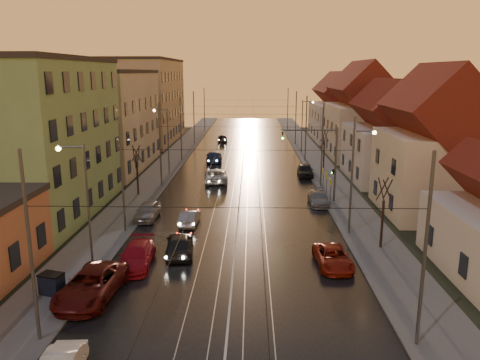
# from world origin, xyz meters

# --- Properties ---
(ground) EXTENTS (160.00, 160.00, 0.00)m
(ground) POSITION_xyz_m (0.00, 0.00, 0.00)
(ground) COLOR black
(ground) RESTS_ON ground
(road) EXTENTS (16.00, 120.00, 0.04)m
(road) POSITION_xyz_m (0.00, 40.00, 0.02)
(road) COLOR black
(road) RESTS_ON ground
(sidewalk_left) EXTENTS (4.00, 120.00, 0.15)m
(sidewalk_left) POSITION_xyz_m (-10.00, 40.00, 0.07)
(sidewalk_left) COLOR #4C4C4C
(sidewalk_left) RESTS_ON ground
(sidewalk_right) EXTENTS (4.00, 120.00, 0.15)m
(sidewalk_right) POSITION_xyz_m (10.00, 40.00, 0.07)
(sidewalk_right) COLOR #4C4C4C
(sidewalk_right) RESTS_ON ground
(tram_rail_0) EXTENTS (0.06, 120.00, 0.03)m
(tram_rail_0) POSITION_xyz_m (-2.20, 40.00, 0.06)
(tram_rail_0) COLOR gray
(tram_rail_0) RESTS_ON road
(tram_rail_1) EXTENTS (0.06, 120.00, 0.03)m
(tram_rail_1) POSITION_xyz_m (-0.77, 40.00, 0.06)
(tram_rail_1) COLOR gray
(tram_rail_1) RESTS_ON road
(tram_rail_2) EXTENTS (0.06, 120.00, 0.03)m
(tram_rail_2) POSITION_xyz_m (0.77, 40.00, 0.06)
(tram_rail_2) COLOR gray
(tram_rail_2) RESTS_ON road
(tram_rail_3) EXTENTS (0.06, 120.00, 0.03)m
(tram_rail_3) POSITION_xyz_m (2.20, 40.00, 0.06)
(tram_rail_3) COLOR gray
(tram_rail_3) RESTS_ON road
(apartment_left_1) EXTENTS (10.00, 18.00, 13.00)m
(apartment_left_1) POSITION_xyz_m (-17.50, 14.00, 6.50)
(apartment_left_1) COLOR #6D935D
(apartment_left_1) RESTS_ON ground
(apartment_left_2) EXTENTS (10.00, 20.00, 12.00)m
(apartment_left_2) POSITION_xyz_m (-17.50, 34.00, 6.00)
(apartment_left_2) COLOR tan
(apartment_left_2) RESTS_ON ground
(apartment_left_3) EXTENTS (10.00, 24.00, 14.00)m
(apartment_left_3) POSITION_xyz_m (-17.50, 58.00, 7.00)
(apartment_left_3) COLOR tan
(apartment_left_3) RESTS_ON ground
(house_right_1) EXTENTS (8.67, 10.20, 10.80)m
(house_right_1) POSITION_xyz_m (17.00, 15.00, 5.45)
(house_right_1) COLOR beige
(house_right_1) RESTS_ON ground
(house_right_2) EXTENTS (9.18, 12.24, 9.20)m
(house_right_2) POSITION_xyz_m (17.00, 28.00, 4.64)
(house_right_2) COLOR silver
(house_right_2) RESTS_ON ground
(house_right_3) EXTENTS (9.18, 14.28, 11.50)m
(house_right_3) POSITION_xyz_m (17.00, 43.00, 5.80)
(house_right_3) COLOR beige
(house_right_3) RESTS_ON ground
(house_right_4) EXTENTS (9.18, 16.32, 10.00)m
(house_right_4) POSITION_xyz_m (17.00, 61.00, 5.05)
(house_right_4) COLOR silver
(house_right_4) RESTS_ON ground
(catenary_pole_l_0) EXTENTS (0.16, 0.16, 9.00)m
(catenary_pole_l_0) POSITION_xyz_m (-8.60, -6.00, 4.50)
(catenary_pole_l_0) COLOR #595B60
(catenary_pole_l_0) RESTS_ON ground
(catenary_pole_r_0) EXTENTS (0.16, 0.16, 9.00)m
(catenary_pole_r_0) POSITION_xyz_m (8.60, -6.00, 4.50)
(catenary_pole_r_0) COLOR #595B60
(catenary_pole_r_0) RESTS_ON ground
(catenary_pole_l_1) EXTENTS (0.16, 0.16, 9.00)m
(catenary_pole_l_1) POSITION_xyz_m (-8.60, 9.00, 4.50)
(catenary_pole_l_1) COLOR #595B60
(catenary_pole_l_1) RESTS_ON ground
(catenary_pole_r_1) EXTENTS (0.16, 0.16, 9.00)m
(catenary_pole_r_1) POSITION_xyz_m (8.60, 9.00, 4.50)
(catenary_pole_r_1) COLOR #595B60
(catenary_pole_r_1) RESTS_ON ground
(catenary_pole_l_2) EXTENTS (0.16, 0.16, 9.00)m
(catenary_pole_l_2) POSITION_xyz_m (-8.60, 24.00, 4.50)
(catenary_pole_l_2) COLOR #595B60
(catenary_pole_l_2) RESTS_ON ground
(catenary_pole_r_2) EXTENTS (0.16, 0.16, 9.00)m
(catenary_pole_r_2) POSITION_xyz_m (8.60, 24.00, 4.50)
(catenary_pole_r_2) COLOR #595B60
(catenary_pole_r_2) RESTS_ON ground
(catenary_pole_l_3) EXTENTS (0.16, 0.16, 9.00)m
(catenary_pole_l_3) POSITION_xyz_m (-8.60, 39.00, 4.50)
(catenary_pole_l_3) COLOR #595B60
(catenary_pole_l_3) RESTS_ON ground
(catenary_pole_r_3) EXTENTS (0.16, 0.16, 9.00)m
(catenary_pole_r_3) POSITION_xyz_m (8.60, 39.00, 4.50)
(catenary_pole_r_3) COLOR #595B60
(catenary_pole_r_3) RESTS_ON ground
(catenary_pole_l_4) EXTENTS (0.16, 0.16, 9.00)m
(catenary_pole_l_4) POSITION_xyz_m (-8.60, 54.00, 4.50)
(catenary_pole_l_4) COLOR #595B60
(catenary_pole_l_4) RESTS_ON ground
(catenary_pole_r_4) EXTENTS (0.16, 0.16, 9.00)m
(catenary_pole_r_4) POSITION_xyz_m (8.60, 54.00, 4.50)
(catenary_pole_r_4) COLOR #595B60
(catenary_pole_r_4) RESTS_ON ground
(catenary_pole_l_5) EXTENTS (0.16, 0.16, 9.00)m
(catenary_pole_l_5) POSITION_xyz_m (-8.60, 72.00, 4.50)
(catenary_pole_l_5) COLOR #595B60
(catenary_pole_l_5) RESTS_ON ground
(catenary_pole_r_5) EXTENTS (0.16, 0.16, 9.00)m
(catenary_pole_r_5) POSITION_xyz_m (8.60, 72.00, 4.50)
(catenary_pole_r_5) COLOR #595B60
(catenary_pole_r_5) RESTS_ON ground
(street_lamp_0) EXTENTS (1.75, 0.32, 8.00)m
(street_lamp_0) POSITION_xyz_m (-9.10, 2.00, 4.89)
(street_lamp_0) COLOR #595B60
(street_lamp_0) RESTS_ON ground
(street_lamp_1) EXTENTS (1.75, 0.32, 8.00)m
(street_lamp_1) POSITION_xyz_m (9.10, 10.00, 4.89)
(street_lamp_1) COLOR #595B60
(street_lamp_1) RESTS_ON ground
(street_lamp_2) EXTENTS (1.75, 0.32, 8.00)m
(street_lamp_2) POSITION_xyz_m (-9.10, 30.00, 4.89)
(street_lamp_2) COLOR #595B60
(street_lamp_2) RESTS_ON ground
(street_lamp_3) EXTENTS (1.75, 0.32, 8.00)m
(street_lamp_3) POSITION_xyz_m (9.10, 46.00, 4.89)
(street_lamp_3) COLOR #595B60
(street_lamp_3) RESTS_ON ground
(traffic_light_mast) EXTENTS (5.30, 0.32, 7.20)m
(traffic_light_mast) POSITION_xyz_m (7.99, 18.00, 4.60)
(traffic_light_mast) COLOR #595B60
(traffic_light_mast) RESTS_ON ground
(bare_tree_0) EXTENTS (1.09, 1.09, 5.11)m
(bare_tree_0) POSITION_xyz_m (-10.20, 20.00, 2.49)
(bare_tree_0) COLOR black
(bare_tree_0) RESTS_ON ground
(bare_tree_1) EXTENTS (1.09, 1.09, 5.11)m
(bare_tree_1) POSITION_xyz_m (10.20, 6.00, 2.49)
(bare_tree_1) COLOR black
(bare_tree_1) RESTS_ON ground
(bare_tree_2) EXTENTS (1.09, 1.09, 5.11)m
(bare_tree_2) POSITION_xyz_m (10.40, 34.00, 2.49)
(bare_tree_2) COLOR black
(bare_tree_2) RESTS_ON ground
(driving_car_0) EXTENTS (2.32, 4.66, 1.53)m
(driving_car_0) POSITION_xyz_m (-3.73, 4.68, 0.76)
(driving_car_0) COLOR black
(driving_car_0) RESTS_ON ground
(driving_car_1) EXTENTS (1.47, 3.78, 1.23)m
(driving_car_1) POSITION_xyz_m (-3.87, 11.01, 0.61)
(driving_car_1) COLOR gray
(driving_car_1) RESTS_ON ground
(driving_car_2) EXTENTS (3.02, 5.58, 1.49)m
(driving_car_2) POSITION_xyz_m (-2.87, 26.20, 0.74)
(driving_car_2) COLOR #B7B7B7
(driving_car_2) RESTS_ON ground
(driving_car_3) EXTENTS (2.52, 5.36, 1.51)m
(driving_car_3) POSITION_xyz_m (-3.99, 38.08, 0.76)
(driving_car_3) COLOR navy
(driving_car_3) RESTS_ON ground
(driving_car_4) EXTENTS (1.97, 4.16, 1.37)m
(driving_car_4) POSITION_xyz_m (-3.96, 57.10, 0.69)
(driving_car_4) COLOR black
(driving_car_4) RESTS_ON ground
(parked_left_1) EXTENTS (3.08, 5.86, 1.57)m
(parked_left_1) POSITION_xyz_m (-7.60, -1.74, 0.79)
(parked_left_1) COLOR #52100E
(parked_left_1) RESTS_ON ground
(parked_left_2) EXTENTS (2.12, 4.87, 1.40)m
(parked_left_2) POSITION_xyz_m (-6.20, 2.66, 0.70)
(parked_left_2) COLOR #A51020
(parked_left_2) RESTS_ON ground
(parked_left_3) EXTENTS (1.77, 4.20, 1.42)m
(parked_left_3) POSITION_xyz_m (-7.60, 12.46, 0.71)
(parked_left_3) COLOR #A9A8AE
(parked_left_3) RESTS_ON ground
(parked_right_0) EXTENTS (2.26, 4.51, 1.23)m
(parked_right_0) POSITION_xyz_m (6.33, 2.89, 0.61)
(parked_right_0) COLOR maroon
(parked_right_0) RESTS_ON ground
(parked_right_1) EXTENTS (1.73, 4.22, 1.22)m
(parked_right_1) POSITION_xyz_m (7.39, 17.21, 0.61)
(parked_right_1) COLOR gray
(parked_right_1) RESTS_ON ground
(parked_right_2) EXTENTS (1.92, 4.44, 1.49)m
(parked_right_2) POSITION_xyz_m (7.52, 29.28, 0.75)
(parked_right_2) COLOR black
(parked_right_2) RESTS_ON ground
(dumpster) EXTENTS (1.38, 1.11, 1.10)m
(dumpster) POSITION_xyz_m (-9.88, -1.53, 0.70)
(dumpster) COLOR black
(dumpster) RESTS_ON sidewalk_left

